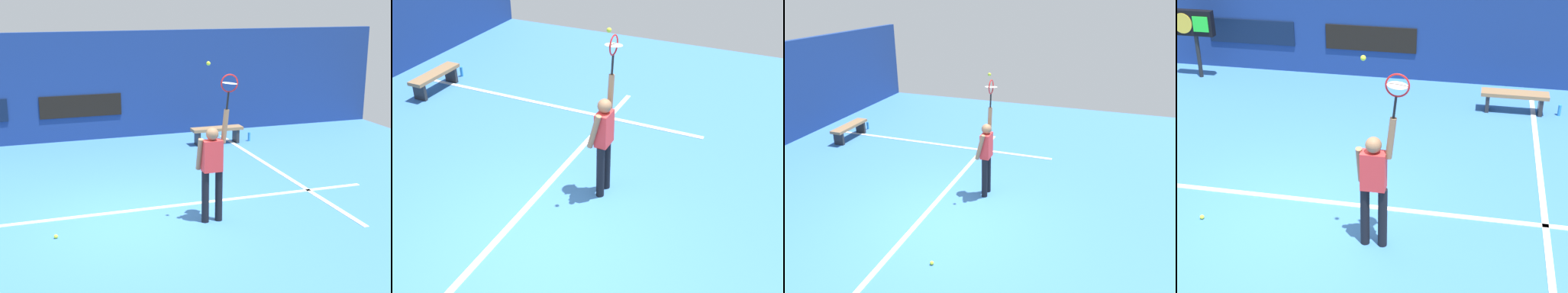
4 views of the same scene
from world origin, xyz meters
The scene contains 8 objects.
ground_plane centered at (0.00, 0.00, 0.00)m, with size 18.00×18.00×0.00m, color #3870B2.
court_baseline centered at (0.00, 0.52, 0.01)m, with size 10.00×0.10×0.01m, color white.
court_sideline centered at (3.81, 2.00, 0.01)m, with size 0.10×7.00×0.01m, color white.
tennis_player centered at (1.38, -0.39, 1.01)m, with size 0.55×0.31×1.99m.
tennis_racket centered at (1.67, -0.40, 2.40)m, with size 0.34×0.27×0.62m.
tennis_ball centered at (1.27, -0.49, 2.78)m, with size 0.07×0.07×0.07m, color #CCE033.
court_bench centered at (3.39, 4.73, 0.34)m, with size 1.40×0.36×0.45m.
water_bottle centered at (4.33, 4.73, 0.12)m, with size 0.07×0.07×0.24m, color #338CD8.
Camera 2 is at (-4.67, -2.93, 4.86)m, focal length 44.96 mm.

